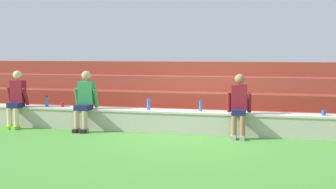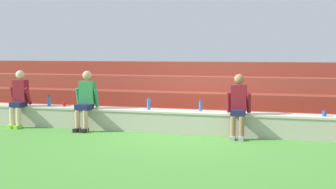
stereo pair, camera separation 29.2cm
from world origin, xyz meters
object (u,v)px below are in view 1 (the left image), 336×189
(person_far_left, at_px, (17,98))
(plastic_cup_middle, at_px, (62,104))
(person_center, at_px, (239,105))
(water_bottle_mid_left, at_px, (47,101))
(person_left_of_center, at_px, (85,99))
(water_bottle_center_gap, at_px, (201,106))
(plastic_cup_right_end, at_px, (324,113))
(water_bottle_near_left, at_px, (149,104))

(person_far_left, relative_size, plastic_cup_middle, 12.67)
(person_center, distance_m, water_bottle_mid_left, 4.44)
(person_left_of_center, relative_size, plastic_cup_middle, 12.75)
(water_bottle_center_gap, bearing_deg, plastic_cup_right_end, -1.34)
(plastic_cup_middle, height_order, plastic_cup_right_end, same)
(water_bottle_center_gap, relative_size, water_bottle_mid_left, 0.95)
(person_center, relative_size, plastic_cup_right_end, 12.40)
(person_left_of_center, height_order, water_bottle_near_left, person_left_of_center)
(person_center, relative_size, water_bottle_near_left, 5.05)
(person_left_of_center, height_order, water_bottle_center_gap, person_left_of_center)
(person_left_of_center, bearing_deg, person_far_left, -179.13)
(person_center, bearing_deg, water_bottle_near_left, 172.55)
(person_left_of_center, height_order, water_bottle_mid_left, person_left_of_center)
(person_far_left, bearing_deg, person_center, -0.04)
(plastic_cup_right_end, bearing_deg, water_bottle_mid_left, 179.77)
(person_left_of_center, relative_size, person_center, 1.02)
(water_bottle_mid_left, height_order, plastic_cup_right_end, water_bottle_mid_left)
(person_left_of_center, height_order, plastic_cup_right_end, person_left_of_center)
(water_bottle_near_left, xyz_separation_m, plastic_cup_right_end, (3.63, -0.01, -0.07))
(water_bottle_center_gap, bearing_deg, person_far_left, -175.90)
(person_center, relative_size, plastic_cup_middle, 12.48)
(plastic_cup_middle, bearing_deg, person_left_of_center, -21.42)
(water_bottle_near_left, xyz_separation_m, water_bottle_mid_left, (-2.46, 0.02, -0.00))
(water_bottle_mid_left, bearing_deg, person_far_left, -156.36)
(person_left_of_center, height_order, person_center, person_left_of_center)
(person_far_left, bearing_deg, water_bottle_near_left, 4.72)
(person_center, bearing_deg, plastic_cup_middle, 175.78)
(person_center, bearing_deg, person_left_of_center, 179.50)
(person_left_of_center, relative_size, plastic_cup_right_end, 12.67)
(person_far_left, relative_size, person_left_of_center, 0.99)
(person_far_left, bearing_deg, water_bottle_mid_left, 23.64)
(person_left_of_center, relative_size, water_bottle_mid_left, 5.36)
(person_far_left, distance_m, water_bottle_mid_left, 0.68)
(plastic_cup_middle, bearing_deg, water_bottle_center_gap, 0.12)
(person_far_left, bearing_deg, person_left_of_center, 0.87)
(person_center, bearing_deg, person_far_left, 179.96)
(person_far_left, height_order, person_center, person_far_left)
(person_far_left, xyz_separation_m, plastic_cup_middle, (0.99, 0.30, -0.16))
(water_bottle_center_gap, height_order, water_bottle_mid_left, water_bottle_mid_left)
(person_far_left, bearing_deg, water_bottle_center_gap, 4.10)
(water_bottle_mid_left, distance_m, plastic_cup_middle, 0.38)
(person_far_left, distance_m, plastic_cup_right_end, 6.72)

